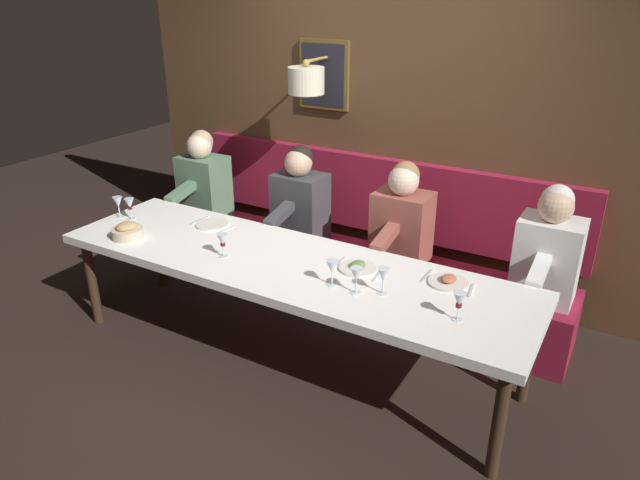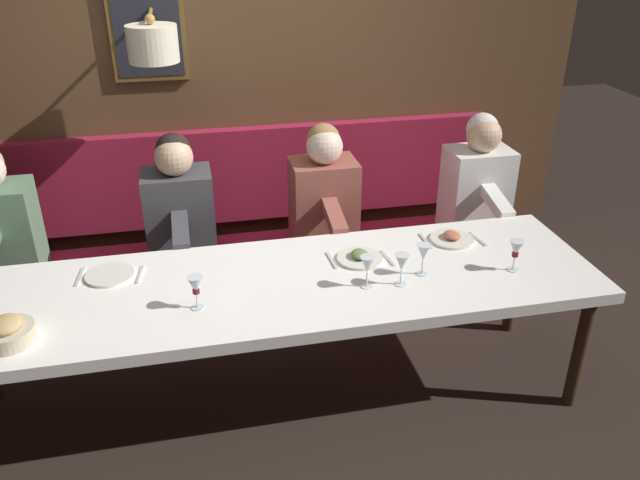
% 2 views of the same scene
% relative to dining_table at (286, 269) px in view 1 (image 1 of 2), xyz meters
% --- Properties ---
extents(ground_plane, '(12.00, 12.00, 0.00)m').
position_rel_dining_table_xyz_m(ground_plane, '(0.00, 0.00, -0.68)').
color(ground_plane, black).
extents(dining_table, '(0.90, 3.22, 0.74)m').
position_rel_dining_table_xyz_m(dining_table, '(0.00, 0.00, 0.00)').
color(dining_table, white).
rests_on(dining_table, ground_plane).
extents(banquette_bench, '(0.52, 3.42, 0.45)m').
position_rel_dining_table_xyz_m(banquette_bench, '(0.89, 0.00, -0.46)').
color(banquette_bench, maroon).
rests_on(banquette_bench, ground_plane).
extents(back_wall_panel, '(0.59, 4.62, 2.90)m').
position_rel_dining_table_xyz_m(back_wall_panel, '(1.46, 0.01, 0.68)').
color(back_wall_panel, brown).
rests_on(back_wall_panel, ground_plane).
extents(diner_nearest, '(0.60, 0.40, 0.79)m').
position_rel_dining_table_xyz_m(diner_nearest, '(0.88, -1.45, 0.13)').
color(diner_nearest, white).
rests_on(diner_nearest, banquette_bench).
extents(diner_near, '(0.60, 0.40, 0.79)m').
position_rel_dining_table_xyz_m(diner_near, '(0.88, -0.43, 0.13)').
color(diner_near, '#934C42').
rests_on(diner_near, banquette_bench).
extents(diner_middle, '(0.60, 0.40, 0.79)m').
position_rel_dining_table_xyz_m(diner_middle, '(0.88, 0.44, 0.13)').
color(diner_middle, '#3D3D42').
rests_on(diner_middle, banquette_bench).
extents(diner_far, '(0.60, 0.40, 0.79)m').
position_rel_dining_table_xyz_m(diner_far, '(0.88, 1.44, 0.13)').
color(diner_far, '#567A5B').
rests_on(diner_far, banquette_bench).
extents(place_setting_0, '(0.24, 0.32, 0.01)m').
position_rel_dining_table_xyz_m(place_setting_0, '(0.23, 0.80, 0.06)').
color(place_setting_0, silver).
rests_on(place_setting_0, dining_table).
extents(place_setting_1, '(0.24, 0.32, 0.05)m').
position_rel_dining_table_xyz_m(place_setting_1, '(0.23, -1.01, 0.07)').
color(place_setting_1, silver).
rests_on(place_setting_1, dining_table).
extents(place_setting_2, '(0.24, 0.32, 0.05)m').
position_rel_dining_table_xyz_m(place_setting_2, '(0.13, -0.46, 0.07)').
color(place_setting_2, silver).
rests_on(place_setting_2, dining_table).
extents(wine_glass_0, '(0.07, 0.07, 0.16)m').
position_rel_dining_table_xyz_m(wine_glass_0, '(-0.14, -1.18, 0.17)').
color(wine_glass_0, silver).
rests_on(wine_glass_0, dining_table).
extents(wine_glass_1, '(0.07, 0.07, 0.16)m').
position_rel_dining_table_xyz_m(wine_glass_1, '(-0.08, -0.72, 0.17)').
color(wine_glass_1, silver).
rests_on(wine_glass_1, dining_table).
extents(wine_glass_2, '(0.07, 0.07, 0.16)m').
position_rel_dining_table_xyz_m(wine_glass_2, '(-0.14, -0.42, 0.17)').
color(wine_glass_2, silver).
rests_on(wine_glass_2, dining_table).
extents(wine_glass_3, '(0.07, 0.07, 0.16)m').
position_rel_dining_table_xyz_m(wine_glass_3, '(-0.15, -0.59, 0.17)').
color(wine_glass_3, silver).
rests_on(wine_glass_3, dining_table).
extents(wine_glass_4, '(0.07, 0.07, 0.16)m').
position_rel_dining_table_xyz_m(wine_glass_4, '(0.00, 1.52, 0.17)').
color(wine_glass_4, silver).
rests_on(wine_glass_4, dining_table).
extents(wine_glass_5, '(0.07, 0.07, 0.16)m').
position_rel_dining_table_xyz_m(wine_glass_5, '(-0.15, 0.38, 0.17)').
color(wine_glass_5, silver).
rests_on(wine_glass_5, dining_table).
extents(wine_glass_6, '(0.07, 0.07, 0.16)m').
position_rel_dining_table_xyz_m(wine_glass_6, '(0.02, 1.42, 0.17)').
color(wine_glass_6, silver).
rests_on(wine_glass_6, dining_table).
extents(bread_bowl, '(0.22, 0.22, 0.12)m').
position_rel_dining_table_xyz_m(bread_bowl, '(-0.24, 1.17, 0.10)').
color(bread_bowl, beige).
rests_on(bread_bowl, dining_table).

